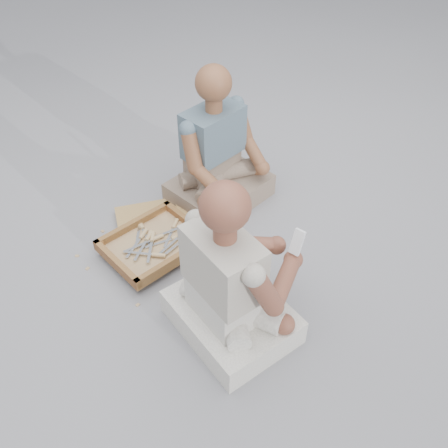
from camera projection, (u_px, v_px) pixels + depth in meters
ground at (237, 274)px, 2.52m from camera, size 60.00×60.00×0.00m
carved_panel at (176, 224)px, 2.77m from camera, size 0.74×0.62×0.04m
tool_tray at (154, 244)px, 2.59m from camera, size 0.52×0.43×0.06m
chisel_0 at (174, 238)px, 2.62m from camera, size 0.22×0.06×0.02m
chisel_1 at (142, 237)px, 2.62m from camera, size 0.20×0.13×0.02m
chisel_2 at (180, 227)px, 2.67m from camera, size 0.22×0.04×0.02m
chisel_3 at (187, 237)px, 2.61m from camera, size 0.22×0.07×0.02m
chisel_4 at (155, 255)px, 2.51m from camera, size 0.17×0.17×0.02m
chisel_5 at (140, 226)px, 2.69m from camera, size 0.15×0.19×0.02m
chisel_6 at (153, 239)px, 2.60m from camera, size 0.22×0.03×0.02m
chisel_7 at (174, 226)px, 2.69m from camera, size 0.18×0.15×0.02m
chisel_8 at (142, 227)px, 2.68m from camera, size 0.07×0.22×0.02m
chisel_9 at (147, 239)px, 2.60m from camera, size 0.19×0.15×0.02m
chisel_10 at (152, 240)px, 2.59m from camera, size 0.15×0.18×0.02m
chisel_11 at (180, 236)px, 2.62m from camera, size 0.22×0.08×0.02m
wood_chip_0 at (144, 213)px, 2.87m from camera, size 0.02×0.02×0.00m
wood_chip_1 at (138, 305)px, 2.37m from camera, size 0.02×0.02×0.00m
wood_chip_2 at (203, 247)px, 2.66m from camera, size 0.02×0.02×0.00m
wood_chip_3 at (128, 232)px, 2.75m from camera, size 0.02×0.02×0.00m
wood_chip_4 at (77, 256)px, 2.62m from camera, size 0.02×0.02×0.00m
wood_chip_5 at (103, 231)px, 2.76m from camera, size 0.02×0.02×0.00m
wood_chip_6 at (185, 205)px, 2.92m from camera, size 0.02×0.02×0.00m
wood_chip_7 at (87, 268)px, 2.55m from camera, size 0.02×0.02×0.00m
craftsman at (231, 286)px, 2.09m from camera, size 0.55×0.54×0.83m
companion at (218, 159)px, 2.80m from camera, size 0.59×0.50×0.82m
mobile_phone at (297, 242)px, 2.12m from camera, size 0.06×0.06×0.11m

